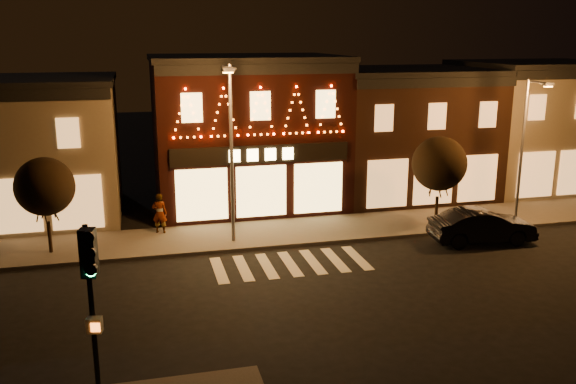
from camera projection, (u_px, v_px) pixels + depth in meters
name	position (u px, v px, depth m)	size (l,w,h in m)	color
ground	(317.00, 303.00, 22.16)	(120.00, 120.00, 0.00)	black
sidewalk_far	(310.00, 230.00, 30.13)	(44.00, 4.00, 0.15)	#47423D
building_pulp	(246.00, 131.00, 34.27)	(10.20, 8.34, 8.30)	black
building_right_a	(404.00, 132.00, 36.60)	(9.20, 8.28, 7.50)	#321B11
building_right_b	(536.00, 124.00, 38.67)	(9.20, 8.28, 7.80)	#756653
traffic_signal_near	(91.00, 288.00, 14.23)	(0.41, 0.53, 5.01)	black
streetlamp_mid	(231.00, 141.00, 27.03)	(0.66, 1.83, 7.99)	#59595E
streetlamp_right	(525.00, 141.00, 30.00)	(0.46, 1.63, 7.15)	#59595E
tree_left	(45.00, 187.00, 26.18)	(2.52, 2.52, 4.21)	black
tree_right	(439.00, 164.00, 29.98)	(2.67, 2.67, 4.46)	black
dark_sedan	(482.00, 226.00, 28.41)	(1.67, 4.80, 1.58)	black
pedestrian	(160.00, 213.00, 29.32)	(0.70, 0.46, 1.93)	gray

